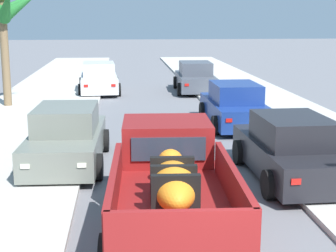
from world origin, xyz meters
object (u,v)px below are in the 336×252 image
(pickup_truck, at_px, (170,193))
(car_left_near, at_px, (99,79))
(car_left_mid, at_px, (195,78))
(car_right_near, at_px, (234,106))
(car_left_far, at_px, (67,138))
(car_right_mid, at_px, (291,150))
(palm_tree_right_fore, at_px, (2,9))

(pickup_truck, relative_size, car_left_near, 1.22)
(car_left_mid, bearing_deg, pickup_truck, -99.87)
(car_right_near, bearing_deg, car_left_far, -141.94)
(car_right_near, xyz_separation_m, car_left_mid, (-0.17, 8.26, 0.00))
(pickup_truck, xyz_separation_m, car_right_mid, (3.16, 2.94, -0.10))
(car_left_mid, distance_m, palm_tree_right_fore, 9.95)
(pickup_truck, bearing_deg, car_left_mid, 80.13)
(car_left_near, relative_size, car_right_mid, 1.01)
(car_left_far, bearing_deg, car_left_near, 88.41)
(car_left_far, bearing_deg, car_left_mid, 67.26)
(car_left_near, relative_size, car_left_mid, 1.01)
(pickup_truck, xyz_separation_m, car_right_near, (3.15, 8.87, -0.10))
(car_right_near, relative_size, car_right_mid, 1.00)
(car_left_mid, bearing_deg, car_right_mid, -89.27)
(pickup_truck, height_order, car_left_near, pickup_truck)
(pickup_truck, distance_m, car_right_mid, 4.32)
(pickup_truck, bearing_deg, car_right_near, 70.46)
(car_right_near, bearing_deg, car_left_mid, 91.17)
(car_right_near, height_order, car_left_mid, same)
(pickup_truck, bearing_deg, car_left_far, 115.91)
(pickup_truck, relative_size, car_right_mid, 1.24)
(car_left_near, height_order, car_right_mid, same)
(pickup_truck, distance_m, palm_tree_right_fore, 14.87)
(car_right_near, distance_m, palm_tree_right_fore, 10.41)
(car_right_mid, bearing_deg, car_right_near, 90.12)
(palm_tree_right_fore, bearing_deg, car_right_mid, -50.01)
(car_right_mid, height_order, car_left_far, same)
(car_left_mid, relative_size, car_left_far, 1.00)
(car_right_near, distance_m, car_right_mid, 5.93)
(car_left_far, bearing_deg, palm_tree_right_fore, 110.94)
(car_left_mid, xyz_separation_m, car_left_far, (-5.23, -12.49, 0.00))
(pickup_truck, relative_size, palm_tree_right_fore, 1.05)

